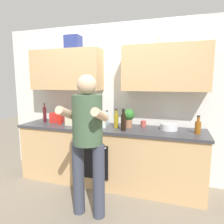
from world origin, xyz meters
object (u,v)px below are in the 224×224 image
object	(u,v)px
bottle_syrup	(198,127)
cup_ceramic	(143,124)
bottle_water	(107,118)
grocery_bag_produce	(101,122)
bottle_soda	(84,114)
grocery_bag_rice	(74,119)
mixing_bowl	(169,127)
bottle_oil	(116,120)
bottle_juice	(85,118)
bottle_soy	(123,121)
grocery_bag_crisps	(57,117)
potted_herb	(129,117)
person_standing	(87,135)
bottle_wine	(45,114)
bottle_hotsauce	(60,119)

from	to	relation	value
bottle_syrup	cup_ceramic	bearing A→B (deg)	164.27
bottle_water	grocery_bag_produce	size ratio (longest dim) A/B	1.19
bottle_soda	grocery_bag_rice	xyz separation A→B (m)	(-0.07, -0.22, -0.05)
bottle_soda	mixing_bowl	size ratio (longest dim) A/B	1.40
bottle_oil	mixing_bowl	world-z (taller)	bottle_oil
bottle_syrup	grocery_bag_produce	world-z (taller)	bottle_syrup
bottle_juice	bottle_water	bearing A→B (deg)	49.16
bottle_soy	grocery_bag_crisps	xyz separation A→B (m)	(-1.23, 0.24, -0.05)
potted_herb	bottle_soda	bearing A→B (deg)	169.65
bottle_soda	bottle_syrup	world-z (taller)	bottle_soda
bottle_soda	bottle_syrup	distance (m)	1.79
person_standing	bottle_wine	world-z (taller)	person_standing
bottle_oil	bottle_soda	size ratio (longest dim) A/B	0.83
bottle_hotsauce	bottle_oil	xyz separation A→B (m)	(0.93, 0.06, 0.03)
bottle_soda	person_standing	bearing A→B (deg)	-62.20
bottle_oil	grocery_bag_crisps	size ratio (longest dim) A/B	1.47
bottle_syrup	grocery_bag_produce	xyz separation A→B (m)	(-1.38, -0.01, -0.02)
bottle_water	grocery_bag_crisps	world-z (taller)	bottle_water
bottle_soda	grocery_bag_crisps	distance (m)	0.46
bottle_soy	grocery_bag_rice	size ratio (longest dim) A/B	1.43
grocery_bag_produce	bottle_soy	bearing A→B (deg)	-17.88
bottle_soda	cup_ceramic	xyz separation A→B (m)	(1.02, -0.02, -0.10)
bottle_wine	grocery_bag_produce	xyz separation A→B (m)	(1.04, -0.06, -0.06)
bottle_oil	grocery_bag_produce	bearing A→B (deg)	-177.04
bottle_soy	grocery_bag_crisps	world-z (taller)	bottle_soy
bottle_hotsauce	potted_herb	xyz separation A→B (m)	(1.10, 0.13, 0.08)
person_standing	bottle_soda	world-z (taller)	person_standing
mixing_bowl	grocery_bag_crisps	size ratio (longest dim) A/B	1.26
person_standing	bottle_hotsauce	xyz separation A→B (m)	(-0.83, 0.75, 0.00)
bottle_soda	bottle_juice	distance (m)	0.34
cup_ceramic	grocery_bag_produce	size ratio (longest dim) A/B	0.48
bottle_soy	cup_ceramic	distance (m)	0.42
bottle_juice	bottle_wine	bearing A→B (deg)	171.05
bottle_soda	mixing_bowl	bearing A→B (deg)	-4.94
grocery_bag_produce	cup_ceramic	bearing A→B (deg)	19.53
bottle_water	grocery_bag_produce	bearing A→B (deg)	-95.27
potted_herb	cup_ceramic	bearing A→B (deg)	33.29
bottle_wine	bottle_soy	xyz separation A→B (m)	(1.43, -0.19, -0.00)
cup_ceramic	grocery_bag_crisps	size ratio (longest dim) A/B	0.46
potted_herb	bottle_wine	bearing A→B (deg)	-179.02
bottle_water	bottle_oil	xyz separation A→B (m)	(0.22, -0.22, 0.02)
bottle_oil	potted_herb	xyz separation A→B (m)	(0.17, 0.07, 0.05)
bottle_hotsauce	bottle_juice	world-z (taller)	bottle_juice
mixing_bowl	grocery_bag_rice	size ratio (longest dim) A/B	1.12
bottle_wine	bottle_juice	xyz separation A→B (m)	(0.81, -0.13, 0.00)
bottle_hotsauce	grocery_bag_rice	distance (m)	0.23
bottle_juice	grocery_bag_produce	world-z (taller)	bottle_juice
bottle_wine	bottle_soy	world-z (taller)	bottle_wine
bottle_soy	bottle_syrup	distance (m)	0.99
potted_herb	bottle_juice	bearing A→B (deg)	-166.91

